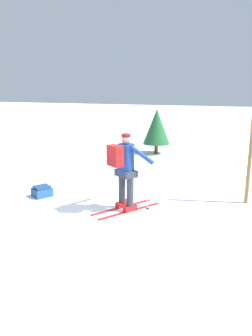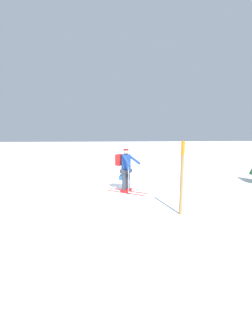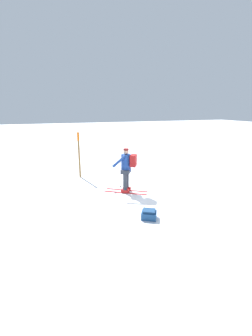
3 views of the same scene
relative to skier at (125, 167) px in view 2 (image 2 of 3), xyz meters
The scene contains 4 objects.
ground_plane 1.26m from the skier, 126.17° to the right, with size 80.00×80.00×0.00m, color white.
skier is the anchor object (origin of this frame).
dropped_backpack 2.35m from the skier, behind, with size 0.53×0.55×0.26m.
trail_marker 2.81m from the skier, 28.85° to the left, with size 0.10×0.10×2.03m.
Camera 2 is at (8.76, 0.03, 2.29)m, focal length 24.00 mm.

